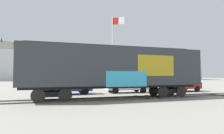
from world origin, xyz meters
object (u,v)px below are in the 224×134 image
at_px(freight_car, 115,68).
at_px(parked_car_red, 180,84).
at_px(flagpole, 115,41).
at_px(parked_car_white, 126,84).
at_px(parked_car_blue, 67,85).

bearing_deg(freight_car, parked_car_red, 25.85).
bearing_deg(freight_car, flagpole, 71.73).
distance_m(flagpole, parked_car_white, 7.94).
distance_m(flagpole, parked_car_blue, 10.37).
bearing_deg(parked_car_blue, parked_car_red, -1.41).
bearing_deg(flagpole, parked_car_red, -46.59).
relative_size(parked_car_blue, parked_car_red, 0.99).
bearing_deg(parked_car_red, parked_car_blue, 178.59).
xyz_separation_m(flagpole, parked_car_red, (5.72, -6.05, -5.52)).
xyz_separation_m(parked_car_blue, parked_car_white, (6.02, 0.07, -0.03)).
height_order(parked_car_white, parked_car_red, parked_car_red).
height_order(parked_car_blue, parked_car_white, parked_car_blue).
relative_size(parked_car_white, parked_car_red, 0.95).
xyz_separation_m(freight_car, parked_car_white, (2.83, 4.82, -1.50)).
bearing_deg(parked_car_red, freight_car, -154.15).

